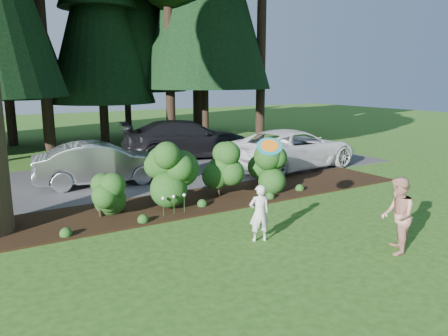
# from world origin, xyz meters

# --- Properties ---
(ground) EXTENTS (80.00, 80.00, 0.00)m
(ground) POSITION_xyz_m (0.00, 0.00, 0.00)
(ground) COLOR #254E16
(ground) RESTS_ON ground
(mulch_bed) EXTENTS (16.00, 2.50, 0.05)m
(mulch_bed) POSITION_xyz_m (0.00, 3.25, 0.03)
(mulch_bed) COLOR black
(mulch_bed) RESTS_ON ground
(driveway) EXTENTS (22.00, 6.00, 0.03)m
(driveway) POSITION_xyz_m (0.00, 7.50, 0.01)
(driveway) COLOR #38383A
(driveway) RESTS_ON ground
(shrub_row) EXTENTS (6.53, 1.60, 1.61)m
(shrub_row) POSITION_xyz_m (0.77, 3.14, 0.81)
(shrub_row) COLOR #1D4214
(shrub_row) RESTS_ON ground
(lily_cluster) EXTENTS (0.69, 0.09, 0.57)m
(lily_cluster) POSITION_xyz_m (-0.30, 2.40, 0.50)
(lily_cluster) COLOR #1D4214
(lily_cluster) RESTS_ON ground
(car_silver_wagon) EXTENTS (4.49, 2.10, 1.42)m
(car_silver_wagon) POSITION_xyz_m (-0.92, 6.76, 0.74)
(car_silver_wagon) COLOR #B3B3B8
(car_silver_wagon) RESTS_ON driveway
(car_white_suv) EXTENTS (5.73, 3.01, 1.54)m
(car_white_suv) POSITION_xyz_m (6.35, 5.51, 0.80)
(car_white_suv) COLOR white
(car_white_suv) RESTS_ON driveway
(car_dark_suv) EXTENTS (6.17, 3.58, 1.68)m
(car_dark_suv) POSITION_xyz_m (3.84, 9.80, 0.87)
(car_dark_suv) COLOR black
(car_dark_suv) RESTS_ON driveway
(child) EXTENTS (0.54, 0.43, 1.27)m
(child) POSITION_xyz_m (0.54, -0.21, 0.64)
(child) COLOR silver
(child) RESTS_ON ground
(adult) EXTENTS (0.97, 0.97, 1.59)m
(adult) POSITION_xyz_m (2.53, -2.22, 0.79)
(adult) COLOR #B03B17
(adult) RESTS_ON ground
(frisbee) EXTENTS (0.63, 0.51, 0.46)m
(frisbee) POSITION_xyz_m (0.86, -0.10, 2.07)
(frisbee) COLOR teal
(frisbee) RESTS_ON ground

